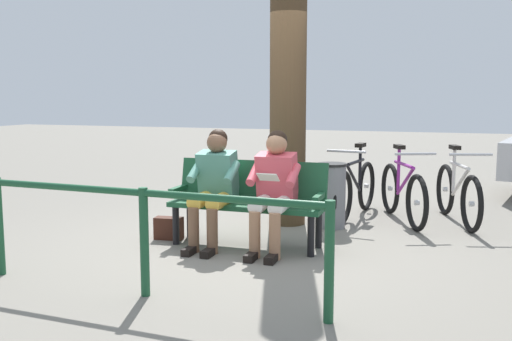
# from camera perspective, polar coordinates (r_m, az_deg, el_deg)

# --- Properties ---
(ground_plane) EXTENTS (40.00, 40.00, 0.00)m
(ground_plane) POSITION_cam_1_polar(r_m,az_deg,el_deg) (5.92, -1.44, -7.65)
(ground_plane) COLOR slate
(bench) EXTENTS (1.60, 0.49, 0.87)m
(bench) POSITION_cam_1_polar(r_m,az_deg,el_deg) (5.95, -0.70, -2.58)
(bench) COLOR #194C2D
(bench) RESTS_ON ground
(person_reading) EXTENTS (0.49, 0.77, 1.20)m
(person_reading) POSITION_cam_1_polar(r_m,az_deg,el_deg) (5.67, 1.79, -1.46)
(person_reading) COLOR #D84C59
(person_reading) RESTS_ON ground
(person_companion) EXTENTS (0.49, 0.77, 1.20)m
(person_companion) POSITION_cam_1_polar(r_m,az_deg,el_deg) (5.89, -4.18, -1.15)
(person_companion) COLOR #4C8C7A
(person_companion) RESTS_ON ground
(handbag) EXTENTS (0.32, 0.18, 0.24)m
(handbag) POSITION_cam_1_polar(r_m,az_deg,el_deg) (6.30, -8.65, -5.69)
(handbag) COLOR #3F1E14
(handbag) RESTS_ON ground
(tree_trunk) EXTENTS (0.43, 0.43, 3.88)m
(tree_trunk) POSITION_cam_1_polar(r_m,az_deg,el_deg) (6.88, 3.22, 10.77)
(tree_trunk) COLOR #4C3823
(tree_trunk) RESTS_ON ground
(litter_bin) EXTENTS (0.35, 0.35, 0.76)m
(litter_bin) POSITION_cam_1_polar(r_m,az_deg,el_deg) (6.79, 7.49, -2.46)
(litter_bin) COLOR slate
(litter_bin) RESTS_ON ground
(bicycle_black) EXTENTS (0.63, 1.62, 0.94)m
(bicycle_black) POSITION_cam_1_polar(r_m,az_deg,el_deg) (7.39, 19.37, -2.18)
(bicycle_black) COLOR black
(bicycle_black) RESTS_ON ground
(bicycle_blue) EXTENTS (0.74, 1.57, 0.94)m
(bicycle_blue) POSITION_cam_1_polar(r_m,az_deg,el_deg) (7.27, 14.35, -2.15)
(bicycle_blue) COLOR black
(bicycle_blue) RESTS_ON ground
(bicycle_purple) EXTENTS (0.48, 1.67, 0.94)m
(bicycle_purple) POSITION_cam_1_polar(r_m,az_deg,el_deg) (7.42, 9.84, -1.84)
(bicycle_purple) COLOR black
(bicycle_purple) RESTS_ON ground
(railing_fence) EXTENTS (2.98, 0.19, 0.85)m
(railing_fence) POSITION_cam_1_polar(r_m,az_deg,el_deg) (4.48, -11.08, -4.99)
(railing_fence) COLOR #194C2D
(railing_fence) RESTS_ON ground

